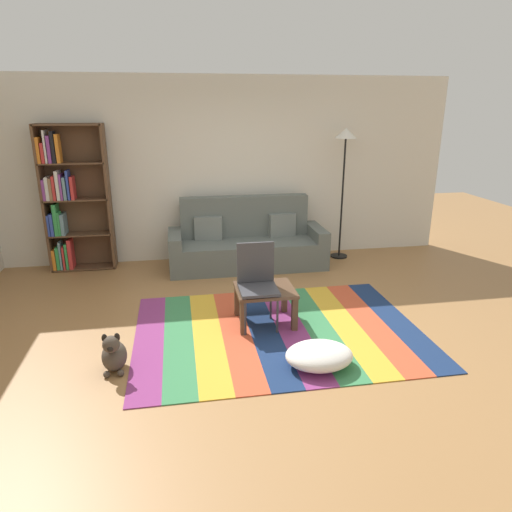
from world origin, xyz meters
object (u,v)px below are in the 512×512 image
object	(u,v)px
standing_lamp	(345,151)
folding_chair	(257,278)
couch	(247,244)
tv_remote	(261,287)
pouf	(319,356)
coffee_table	(265,295)
bookshelf	(69,201)
dog	(114,354)

from	to	relation	value
standing_lamp	folding_chair	xyz separation A→B (m)	(-1.68, -2.08, -1.10)
couch	tv_remote	bearing A→B (deg)	-94.21
tv_remote	standing_lamp	bearing A→B (deg)	45.28
pouf	standing_lamp	xyz separation A→B (m)	(1.27, 3.03, 1.52)
couch	coffee_table	distance (m)	1.93
tv_remote	folding_chair	bearing A→B (deg)	-169.03
bookshelf	folding_chair	world-z (taller)	bookshelf
dog	standing_lamp	size ratio (longest dim) A/B	0.20
pouf	standing_lamp	bearing A→B (deg)	67.25
couch	folding_chair	world-z (taller)	couch
bookshelf	tv_remote	distance (m)	3.27
dog	folding_chair	size ratio (longest dim) A/B	0.44
bookshelf	dog	bearing A→B (deg)	-73.36
dog	tv_remote	distance (m)	1.65
coffee_table	tv_remote	xyz separation A→B (m)	(-0.04, 0.01, 0.09)
standing_lamp	folding_chair	world-z (taller)	standing_lamp
coffee_table	folding_chair	bearing A→B (deg)	-176.39
couch	pouf	size ratio (longest dim) A/B	3.64
dog	tv_remote	size ratio (longest dim) A/B	2.65
coffee_table	tv_remote	bearing A→B (deg)	168.10
couch	bookshelf	xyz separation A→B (m)	(-2.48, 0.28, 0.67)
coffee_table	standing_lamp	xyz separation A→B (m)	(1.59, 2.08, 1.30)
dog	folding_chair	bearing A→B (deg)	25.95
pouf	dog	world-z (taller)	dog
pouf	tv_remote	size ratio (longest dim) A/B	4.14
bookshelf	coffee_table	bearing A→B (deg)	-42.97
tv_remote	bookshelf	bearing A→B (deg)	130.21
bookshelf	folding_chair	bearing A→B (deg)	-44.11
coffee_table	standing_lamp	world-z (taller)	standing_lamp
tv_remote	folding_chair	size ratio (longest dim) A/B	0.17
standing_lamp	bookshelf	bearing A→B (deg)	178.00
pouf	dog	size ratio (longest dim) A/B	1.56
standing_lamp	coffee_table	bearing A→B (deg)	-127.46
bookshelf	pouf	bearing A→B (deg)	-49.64
standing_lamp	folding_chair	size ratio (longest dim) A/B	2.18
coffee_table	dog	size ratio (longest dim) A/B	1.57
pouf	standing_lamp	size ratio (longest dim) A/B	0.32
coffee_table	dog	xyz separation A→B (m)	(-1.51, -0.70, -0.17)
dog	folding_chair	xyz separation A→B (m)	(1.42, 0.69, 0.37)
standing_lamp	tv_remote	distance (m)	2.90
coffee_table	pouf	distance (m)	1.03
bookshelf	coffee_table	distance (m)	3.32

